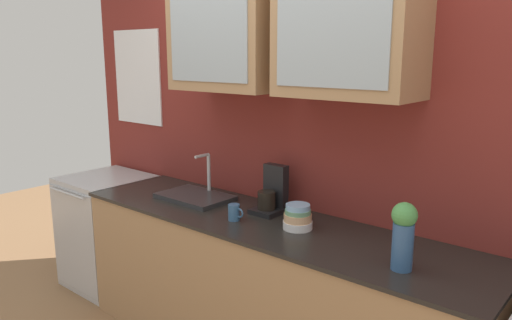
{
  "coord_description": "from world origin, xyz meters",
  "views": [
    {
      "loc": [
        1.71,
        -2.12,
        1.84
      ],
      "look_at": [
        -0.07,
        0.0,
        1.24
      ],
      "focal_mm": 34.56,
      "sensor_mm": 36.0,
      "label": 1
    }
  ],
  "objects_px": {
    "sink_faucet": "(196,196)",
    "dishwasher": "(109,231)",
    "vase": "(403,233)",
    "bowl_stack": "(298,217)",
    "cup_near_sink": "(234,212)",
    "coffee_maker": "(272,195)"
  },
  "relations": [
    {
      "from": "bowl_stack",
      "to": "cup_near_sink",
      "type": "bearing_deg",
      "value": -161.11
    },
    {
      "from": "sink_faucet",
      "to": "bowl_stack",
      "type": "height_order",
      "value": "sink_faucet"
    },
    {
      "from": "cup_near_sink",
      "to": "coffee_maker",
      "type": "xyz_separation_m",
      "value": [
        0.07,
        0.26,
        0.06
      ]
    },
    {
      "from": "cup_near_sink",
      "to": "bowl_stack",
      "type": "bearing_deg",
      "value": 18.89
    },
    {
      "from": "dishwasher",
      "to": "coffee_maker",
      "type": "bearing_deg",
      "value": 5.98
    },
    {
      "from": "cup_near_sink",
      "to": "sink_faucet",
      "type": "bearing_deg",
      "value": 162.68
    },
    {
      "from": "bowl_stack",
      "to": "cup_near_sink",
      "type": "distance_m",
      "value": 0.38
    },
    {
      "from": "vase",
      "to": "cup_near_sink",
      "type": "xyz_separation_m",
      "value": [
        -1.03,
        0.01,
        -0.12
      ]
    },
    {
      "from": "dishwasher",
      "to": "bowl_stack",
      "type": "bearing_deg",
      "value": 0.68
    },
    {
      "from": "vase",
      "to": "coffee_maker",
      "type": "height_order",
      "value": "vase"
    },
    {
      "from": "bowl_stack",
      "to": "dishwasher",
      "type": "distance_m",
      "value": 1.91
    },
    {
      "from": "sink_faucet",
      "to": "dishwasher",
      "type": "height_order",
      "value": "sink_faucet"
    },
    {
      "from": "sink_faucet",
      "to": "vase",
      "type": "xyz_separation_m",
      "value": [
        1.52,
        -0.16,
        0.15
      ]
    },
    {
      "from": "sink_faucet",
      "to": "vase",
      "type": "distance_m",
      "value": 1.54
    },
    {
      "from": "dishwasher",
      "to": "vase",
      "type": "bearing_deg",
      "value": -2.56
    },
    {
      "from": "vase",
      "to": "dishwasher",
      "type": "bearing_deg",
      "value": 177.44
    },
    {
      "from": "sink_faucet",
      "to": "cup_near_sink",
      "type": "bearing_deg",
      "value": -17.32
    },
    {
      "from": "vase",
      "to": "dishwasher",
      "type": "relative_size",
      "value": 0.35
    },
    {
      "from": "sink_faucet",
      "to": "bowl_stack",
      "type": "xyz_separation_m",
      "value": [
        0.86,
        -0.03,
        0.04
      ]
    },
    {
      "from": "sink_faucet",
      "to": "vase",
      "type": "height_order",
      "value": "vase"
    },
    {
      "from": "sink_faucet",
      "to": "cup_near_sink",
      "type": "relative_size",
      "value": 4.62
    },
    {
      "from": "vase",
      "to": "sink_faucet",
      "type": "bearing_deg",
      "value": 173.86
    }
  ]
}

